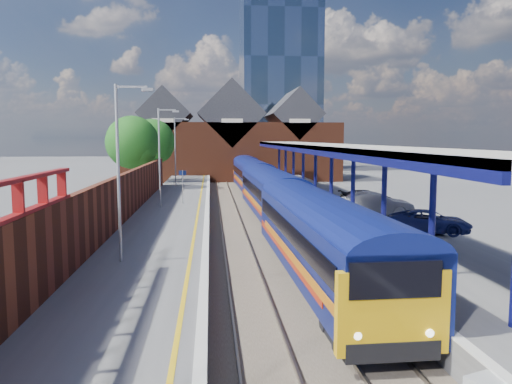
# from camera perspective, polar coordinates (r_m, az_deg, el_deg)

# --- Properties ---
(ground) EXTENTS (240.00, 240.00, 0.00)m
(ground) POSITION_cam_1_polar(r_m,az_deg,el_deg) (44.46, -1.45, -1.47)
(ground) COLOR #5B5B5E
(ground) RESTS_ON ground
(ballast_bed) EXTENTS (6.00, 76.00, 0.06)m
(ballast_bed) POSITION_cam_1_polar(r_m,az_deg,el_deg) (34.60, -0.36, -3.62)
(ballast_bed) COLOR #473D33
(ballast_bed) RESTS_ON ground
(rails) EXTENTS (4.51, 76.00, 0.14)m
(rails) POSITION_cam_1_polar(r_m,az_deg,el_deg) (34.58, -0.36, -3.48)
(rails) COLOR slate
(rails) RESTS_ON ground
(left_platform) EXTENTS (5.00, 76.00, 1.00)m
(left_platform) POSITION_cam_1_polar(r_m,az_deg,el_deg) (34.50, -9.51, -2.95)
(left_platform) COLOR #565659
(left_platform) RESTS_ON ground
(right_platform) EXTENTS (6.00, 76.00, 1.00)m
(right_platform) POSITION_cam_1_polar(r_m,az_deg,el_deg) (35.53, 9.34, -2.68)
(right_platform) COLOR #565659
(right_platform) RESTS_ON ground
(coping_left) EXTENTS (0.30, 76.00, 0.05)m
(coping_left) POSITION_cam_1_polar(r_m,az_deg,el_deg) (34.32, -5.61, -2.05)
(coping_left) COLOR silver
(coping_left) RESTS_ON left_platform
(coping_right) EXTENTS (0.30, 76.00, 0.05)m
(coping_right) POSITION_cam_1_polar(r_m,az_deg,el_deg) (34.85, 4.81, -1.92)
(coping_right) COLOR silver
(coping_right) RESTS_ON right_platform
(yellow_line) EXTENTS (0.14, 76.00, 0.01)m
(yellow_line) POSITION_cam_1_polar(r_m,az_deg,el_deg) (34.34, -6.61, -2.09)
(yellow_line) COLOR yellow
(yellow_line) RESTS_ON left_platform
(train) EXTENTS (3.16, 65.96, 3.45)m
(train) POSITION_cam_1_polar(r_m,az_deg,el_deg) (44.48, 0.45, 1.28)
(train) COLOR navy
(train) RESTS_ON ground
(canopy) EXTENTS (4.50, 52.00, 4.48)m
(canopy) POSITION_cam_1_polar(r_m,az_deg,el_deg) (36.89, 7.92, 5.08)
(canopy) COLOR #0E1053
(canopy) RESTS_ON right_platform
(lamp_post_b) EXTENTS (1.48, 0.18, 7.00)m
(lamp_post_b) POSITION_cam_1_polar(r_m,az_deg,el_deg) (20.29, -15.11, 3.33)
(lamp_post_b) COLOR #A5A8AA
(lamp_post_b) RESTS_ON left_platform
(lamp_post_c) EXTENTS (1.48, 0.18, 7.00)m
(lamp_post_c) POSITION_cam_1_polar(r_m,az_deg,el_deg) (36.15, -10.77, 4.60)
(lamp_post_c) COLOR #A5A8AA
(lamp_post_c) RESTS_ON left_platform
(lamp_post_d) EXTENTS (1.48, 0.18, 7.00)m
(lamp_post_d) POSITION_cam_1_polar(r_m,az_deg,el_deg) (52.09, -9.08, 5.09)
(lamp_post_d) COLOR #A5A8AA
(lamp_post_d) RESTS_ON left_platform
(platform_sign) EXTENTS (0.55, 0.08, 2.50)m
(platform_sign) POSITION_cam_1_polar(r_m,az_deg,el_deg) (38.17, -8.38, 1.26)
(platform_sign) COLOR #A5A8AA
(platform_sign) RESTS_ON left_platform
(brick_wall) EXTENTS (0.35, 50.00, 3.86)m
(brick_wall) POSITION_cam_1_polar(r_m,az_deg,el_deg) (28.21, -15.83, -1.12)
(brick_wall) COLOR #602B19
(brick_wall) RESTS_ON left_platform
(station_building) EXTENTS (30.00, 12.12, 13.78)m
(station_building) POSITION_cam_1_polar(r_m,az_deg,el_deg) (72.03, -2.94, 5.81)
(station_building) COLOR #602B19
(station_building) RESTS_ON ground
(glass_tower) EXTENTS (14.20, 14.20, 40.30)m
(glass_tower) POSITION_cam_1_polar(r_m,az_deg,el_deg) (95.92, 2.65, 14.75)
(glass_tower) COLOR #425972
(glass_tower) RESTS_ON ground
(tree_near) EXTENTS (5.20, 5.20, 8.10)m
(tree_near) POSITION_cam_1_polar(r_m,az_deg,el_deg) (50.43, -13.79, 5.36)
(tree_near) COLOR #382314
(tree_near) RESTS_ON ground
(tree_far) EXTENTS (5.20, 5.20, 8.10)m
(tree_far) POSITION_cam_1_polar(r_m,az_deg,el_deg) (58.24, -11.65, 5.50)
(tree_far) COLOR #382314
(tree_far) RESTS_ON ground
(parked_car_silver) EXTENTS (4.84, 2.21, 1.54)m
(parked_car_silver) POSITION_cam_1_polar(r_m,az_deg,el_deg) (32.25, 13.46, -1.39)
(parked_car_silver) COLOR #B1B2B6
(parked_car_silver) RESTS_ON right_platform
(parked_car_dark) EXTENTS (4.04, 1.77, 1.15)m
(parked_car_dark) POSITION_cam_1_polar(r_m,az_deg,el_deg) (37.34, 12.52, -0.65)
(parked_car_dark) COLOR black
(parked_car_dark) RESTS_ON right_platform
(parked_car_blue) EXTENTS (4.66, 3.71, 1.18)m
(parked_car_blue) POSITION_cam_1_polar(r_m,az_deg,el_deg) (27.63, 19.18, -3.19)
(parked_car_blue) COLOR navy
(parked_car_blue) RESTS_ON right_platform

